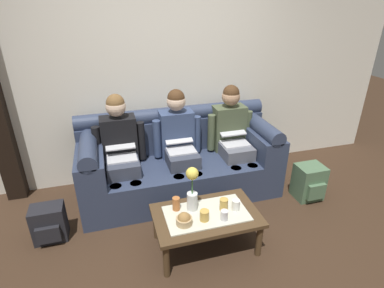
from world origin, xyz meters
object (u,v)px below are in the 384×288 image
(flower_vase, at_px, (192,188))
(backpack_left, at_px, (49,224))
(snack_bowl, at_px, (184,220))
(coffee_table, at_px, (206,218))
(cup_far_center, at_px, (204,215))
(person_left, at_px, (120,147))
(cup_far_left, at_px, (224,205))
(cup_near_left, at_px, (224,215))
(cup_far_right, at_px, (236,205))
(couch, at_px, (179,162))
(backpack_right, at_px, (309,182))
(person_right, at_px, (232,134))
(cup_near_right, at_px, (176,204))
(person_middle, at_px, (179,140))

(flower_vase, height_order, backpack_left, flower_vase)
(snack_bowl, distance_m, backpack_left, 1.34)
(coffee_table, bearing_deg, cup_far_center, -118.28)
(person_left, bearing_deg, cup_far_left, -50.51)
(coffee_table, height_order, cup_near_left, cup_near_left)
(coffee_table, xyz_separation_m, backpack_left, (-1.40, 0.50, -0.15))
(cup_far_right, bearing_deg, snack_bowl, -173.57)
(couch, relative_size, backpack_right, 5.49)
(cup_far_left, bearing_deg, backpack_left, 162.24)
(person_right, bearing_deg, backpack_left, -166.57)
(couch, xyz_separation_m, cup_far_center, (-0.05, -1.08, 0.06))
(backpack_left, bearing_deg, person_left, 33.16)
(couch, bearing_deg, flower_vase, -96.58)
(person_right, distance_m, cup_near_right, 1.27)
(person_left, height_order, snack_bowl, person_left)
(person_left, height_order, cup_far_left, person_left)
(cup_far_center, xyz_separation_m, cup_far_right, (0.32, 0.06, 0.00))
(cup_far_center, xyz_separation_m, backpack_right, (1.44, 0.50, -0.23))
(backpack_right, bearing_deg, cup_near_right, -169.94)
(cup_near_left, relative_size, cup_far_left, 0.80)
(person_middle, height_order, flower_vase, person_middle)
(cup_near_left, height_order, cup_far_right, cup_far_right)
(person_middle, distance_m, flower_vase, 0.91)
(cup_far_right, bearing_deg, backpack_right, 21.62)
(snack_bowl, distance_m, cup_near_right, 0.21)
(couch, distance_m, person_middle, 0.29)
(person_right, distance_m, backpack_left, 2.16)
(cup_far_left, distance_m, backpack_right, 1.31)
(coffee_table, bearing_deg, person_middle, 90.00)
(flower_vase, distance_m, cup_near_right, 0.21)
(coffee_table, distance_m, flower_vase, 0.31)
(couch, height_order, person_left, person_left)
(person_left, xyz_separation_m, flower_vase, (0.55, -0.90, -0.06))
(person_right, distance_m, backpack_right, 1.04)
(snack_bowl, bearing_deg, coffee_table, 20.67)
(couch, distance_m, person_right, 0.71)
(cup_far_left, bearing_deg, cup_near_left, -109.35)
(coffee_table, bearing_deg, person_right, 56.73)
(cup_far_left, bearing_deg, person_middle, 99.49)
(cup_near_left, bearing_deg, cup_far_right, 33.21)
(person_left, bearing_deg, cup_near_right, -64.94)
(cup_far_center, bearing_deg, cup_near_left, -14.24)
(cup_near_left, distance_m, cup_near_right, 0.44)
(person_left, height_order, backpack_right, person_left)
(person_middle, relative_size, snack_bowl, 8.71)
(cup_near_left, bearing_deg, couch, 96.13)
(cup_near_right, xyz_separation_m, cup_far_center, (0.20, -0.21, -0.01))
(snack_bowl, xyz_separation_m, cup_far_left, (0.39, 0.09, 0.01))
(person_left, bearing_deg, person_middle, 0.02)
(person_middle, bearing_deg, person_left, -179.98)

